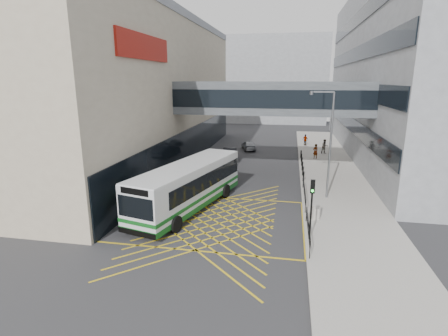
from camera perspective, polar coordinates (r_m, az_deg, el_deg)
The scene contains 18 objects.
ground at distance 23.86m, azimuth -1.82°, elevation -8.41°, with size 120.00×120.00×0.00m, color #333335.
building_whsmith at distance 43.90m, azimuth -21.02°, elevation 11.80°, with size 24.17×42.00×16.00m.
building_far at distance 81.76m, azimuth 6.18°, elevation 14.09°, with size 28.00×16.00×18.00m, color gray.
skybridge at distance 33.56m, azimuth 7.76°, elevation 11.26°, with size 20.00×4.10×3.00m.
pavement at distance 37.82m, azimuth 16.75°, elevation -0.28°, with size 6.00×54.00×0.16m, color #A8A39A.
box_junction at distance 23.86m, azimuth -1.82°, elevation -8.40°, with size 12.00×9.00×0.01m.
bus at distance 25.42m, azimuth -5.66°, elevation -2.74°, with size 5.59×12.23×3.34m.
car_white at distance 27.36m, azimuth -9.80°, elevation -4.00°, with size 1.84×4.49×1.43m, color white.
car_dark at distance 41.05m, azimuth 0.96°, elevation 2.39°, with size 1.83×4.68×1.47m, color black.
car_silver at distance 47.00m, azimuth 4.06°, elevation 3.75°, with size 1.70×4.03×1.25m, color #979A9F.
traffic_light at distance 20.45m, azimuth 14.13°, elevation -5.23°, with size 0.26×0.42×3.64m.
street_lamp at distance 27.72m, azimuth 16.66°, elevation 4.61°, with size 1.86×0.30×8.20m.
litter_bin at distance 24.15m, azimuth 14.82°, elevation -7.07°, with size 0.52×0.52×0.89m, color #ADA89E.
kerb_railings at distance 24.73m, azimuth 13.21°, elevation -5.78°, with size 0.05×12.54×1.00m.
bollards at distance 37.50m, azimuth 12.63°, elevation 0.69°, with size 0.14×10.14×0.90m.
pedestrian_a at distance 42.23m, azimuth 14.70°, elevation 2.65°, with size 0.68×0.49×1.72m, color gray.
pedestrian_b at distance 45.35m, azimuth 16.12°, elevation 3.38°, with size 0.87×0.51×1.78m, color gray.
pedestrian_c at distance 50.41m, azimuth 13.14°, elevation 4.49°, with size 0.92×0.44×1.55m, color gray.
Camera 1 is at (4.86, -21.47, 9.22)m, focal length 28.00 mm.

